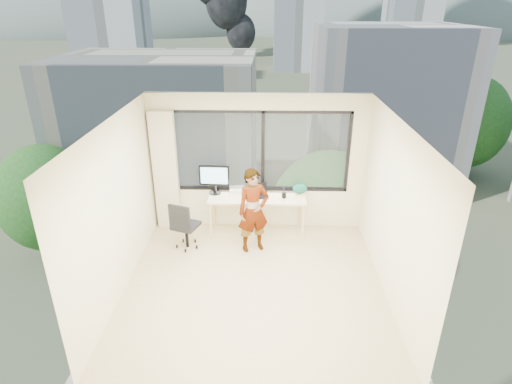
{
  "coord_description": "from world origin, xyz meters",
  "views": [
    {
      "loc": [
        0.19,
        -5.4,
        4.07
      ],
      "look_at": [
        0.0,
        1.0,
        1.15
      ],
      "focal_mm": 29.54,
      "sensor_mm": 36.0,
      "label": 1
    }
  ],
  "objects_px": {
    "handbag": "(300,189)",
    "desk": "(257,215)",
    "person": "(253,211)",
    "laptop": "(259,192)",
    "game_console": "(237,189)",
    "chair": "(186,224)",
    "monitor": "(214,179)"
  },
  "relations": [
    {
      "from": "game_console",
      "to": "handbag",
      "type": "distance_m",
      "value": 1.19
    },
    {
      "from": "desk",
      "to": "monitor",
      "type": "xyz_separation_m",
      "value": [
        -0.8,
        0.14,
        0.66
      ]
    },
    {
      "from": "desk",
      "to": "laptop",
      "type": "xyz_separation_m",
      "value": [
        0.04,
        0.01,
        0.48
      ]
    },
    {
      "from": "desk",
      "to": "chair",
      "type": "distance_m",
      "value": 1.37
    },
    {
      "from": "chair",
      "to": "person",
      "type": "relative_size",
      "value": 0.61
    },
    {
      "from": "person",
      "to": "laptop",
      "type": "bearing_deg",
      "value": 61.29
    },
    {
      "from": "handbag",
      "to": "chair",
      "type": "bearing_deg",
      "value": -150.54
    },
    {
      "from": "desk",
      "to": "game_console",
      "type": "distance_m",
      "value": 0.62
    },
    {
      "from": "person",
      "to": "game_console",
      "type": "xyz_separation_m",
      "value": [
        -0.34,
        0.85,
        0.02
      ]
    },
    {
      "from": "desk",
      "to": "chair",
      "type": "relative_size",
      "value": 1.94
    },
    {
      "from": "chair",
      "to": "handbag",
      "type": "height_order",
      "value": "handbag"
    },
    {
      "from": "person",
      "to": "desk",
      "type": "bearing_deg",
      "value": 65.16
    },
    {
      "from": "game_console",
      "to": "laptop",
      "type": "height_order",
      "value": "laptop"
    },
    {
      "from": "desk",
      "to": "person",
      "type": "xyz_separation_m",
      "value": [
        -0.05,
        -0.59,
        0.39
      ]
    },
    {
      "from": "person",
      "to": "game_console",
      "type": "height_order",
      "value": "person"
    },
    {
      "from": "desk",
      "to": "game_console",
      "type": "xyz_separation_m",
      "value": [
        -0.39,
        0.26,
        0.41
      ]
    },
    {
      "from": "chair",
      "to": "person",
      "type": "xyz_separation_m",
      "value": [
        1.2,
        -0.03,
        0.3
      ]
    },
    {
      "from": "chair",
      "to": "game_console",
      "type": "distance_m",
      "value": 1.23
    },
    {
      "from": "laptop",
      "to": "handbag",
      "type": "xyz_separation_m",
      "value": [
        0.76,
        0.16,
        -0.0
      ]
    },
    {
      "from": "desk",
      "to": "monitor",
      "type": "bearing_deg",
      "value": 169.81
    },
    {
      "from": "monitor",
      "to": "game_console",
      "type": "distance_m",
      "value": 0.49
    },
    {
      "from": "chair",
      "to": "monitor",
      "type": "xyz_separation_m",
      "value": [
        0.45,
        0.7,
        0.57
      ]
    },
    {
      "from": "monitor",
      "to": "laptop",
      "type": "distance_m",
      "value": 0.87
    },
    {
      "from": "desk",
      "to": "monitor",
      "type": "distance_m",
      "value": 1.05
    },
    {
      "from": "handbag",
      "to": "person",
      "type": "bearing_deg",
      "value": -128.32
    },
    {
      "from": "desk",
      "to": "person",
      "type": "bearing_deg",
      "value": -94.62
    },
    {
      "from": "desk",
      "to": "game_console",
      "type": "height_order",
      "value": "game_console"
    },
    {
      "from": "game_console",
      "to": "laptop",
      "type": "relative_size",
      "value": 0.84
    },
    {
      "from": "person",
      "to": "laptop",
      "type": "xyz_separation_m",
      "value": [
        0.09,
        0.6,
        0.09
      ]
    },
    {
      "from": "laptop",
      "to": "handbag",
      "type": "bearing_deg",
      "value": 1.2
    },
    {
      "from": "desk",
      "to": "laptop",
      "type": "bearing_deg",
      "value": 16.14
    },
    {
      "from": "handbag",
      "to": "desk",
      "type": "bearing_deg",
      "value": -157.93
    }
  ]
}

